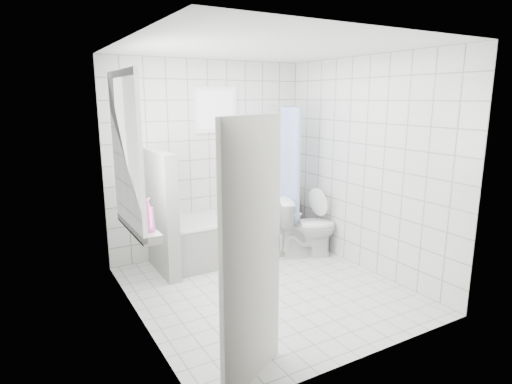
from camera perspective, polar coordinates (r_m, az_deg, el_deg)
ground at (r=4.93m, az=1.39°, el=-12.86°), size 3.00×3.00×0.00m
ceiling at (r=4.49m, az=1.58°, el=18.74°), size 3.00×3.00×0.00m
wall_back at (r=5.85m, az=-6.24°, el=4.43°), size 2.80×0.02×2.60m
wall_front at (r=3.37m, az=14.90°, el=-1.85°), size 2.80×0.02×2.60m
wall_left at (r=4.00m, az=-15.91°, el=0.29°), size 0.02×3.00×2.60m
wall_right at (r=5.39m, az=14.31°, el=3.43°), size 0.02×3.00×2.60m
window_left at (r=4.25m, az=-16.57°, el=5.06°), size 0.01×0.90×1.40m
window_back at (r=5.79m, az=-5.29°, el=10.83°), size 0.50×0.01×0.50m
window_sill at (r=4.41m, az=-15.41°, el=-4.47°), size 0.18×1.02×0.08m
door at (r=3.10m, az=-0.52°, el=-8.48°), size 0.71×0.44×2.00m
bathtub at (r=5.80m, az=-3.38°, el=-5.85°), size 1.77×0.77×0.58m
partition_wall at (r=5.28m, az=-12.47°, el=-2.76°), size 0.15×0.85×1.50m
tiled_ledge at (r=6.51m, az=3.77°, el=-3.94°), size 0.40×0.24×0.55m
toilet at (r=5.83m, az=6.75°, el=-4.66°), size 0.90×0.70×0.80m
curtain_rod at (r=5.90m, az=3.86°, el=11.37°), size 0.02×0.80×0.02m
shower_curtain at (r=5.88m, az=4.44°, el=2.53°), size 0.14×0.48×1.78m
tub_faucet at (r=5.98m, az=-4.03°, el=0.28°), size 0.18×0.06×0.06m
sill_bottles at (r=4.28m, az=-15.12°, el=-2.47°), size 0.16×0.80×0.31m
ledge_bottles at (r=6.40m, az=3.93°, el=-0.61°), size 0.20×0.18×0.24m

